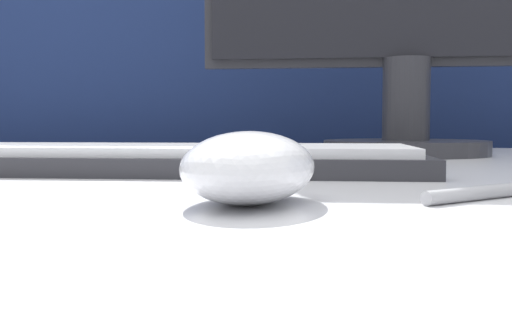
# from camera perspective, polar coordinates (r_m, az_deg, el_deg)

# --- Properties ---
(partition_panel) EXTENTS (5.00, 0.03, 1.46)m
(partition_panel) POSITION_cam_1_polar(r_m,az_deg,el_deg) (1.23, 3.76, 0.62)
(partition_panel) COLOR navy
(partition_panel) RESTS_ON ground_plane
(computer_mouse_near) EXTENTS (0.08, 0.12, 0.04)m
(computer_mouse_near) POSITION_cam_1_polar(r_m,az_deg,el_deg) (0.32, -0.66, -0.70)
(computer_mouse_near) COLOR silver
(computer_mouse_near) RESTS_ON desk
(keyboard) EXTENTS (0.45, 0.16, 0.02)m
(keyboard) POSITION_cam_1_polar(r_m,az_deg,el_deg) (0.54, -8.00, 0.10)
(keyboard) COLOR #28282D
(keyboard) RESTS_ON desk
(pen) EXTENTS (0.11, 0.09, 0.01)m
(pen) POSITION_cam_1_polar(r_m,az_deg,el_deg) (0.38, 22.36, -2.73)
(pen) COLOR #99999E
(pen) RESTS_ON desk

